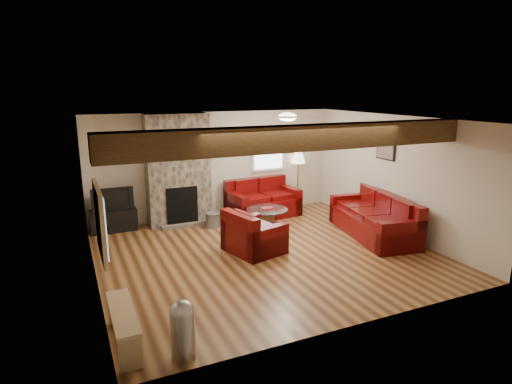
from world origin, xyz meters
TOP-DOWN VIEW (x-y plane):
  - room at (0.00, 0.00)m, footprint 8.00×8.00m
  - oak_beam at (0.00, -1.25)m, footprint 6.00×0.36m
  - chimney_breast at (-1.00, 2.49)m, footprint 1.40×0.67m
  - back_window at (1.35, 2.71)m, footprint 0.90×0.08m
  - hatch_window at (-2.96, -1.50)m, footprint 0.08×1.00m
  - ceiling_dome at (0.90, 0.90)m, footprint 0.40×0.40m
  - artwork_back at (0.15, 2.71)m, footprint 0.42×0.06m
  - artwork_right at (2.96, 0.30)m, footprint 0.06×0.55m
  - sofa_three at (2.48, -0.02)m, footprint 1.34×2.41m
  - loveseat at (0.99, 2.23)m, footprint 1.75×1.12m
  - armchair_red at (-0.15, 0.19)m, footprint 1.10×1.18m
  - coffee_table at (0.67, 1.33)m, footprint 0.91×0.91m
  - tv_cabinet at (-2.45, 2.53)m, footprint 0.96×0.39m
  - television at (-2.45, 2.53)m, footprint 0.87×0.11m
  - floor_lamp at (2.13, 2.55)m, footprint 0.37×0.37m
  - pine_bench at (-2.83, -1.95)m, footprint 0.28×1.18m
  - pedal_bin at (-2.24, -2.49)m, footprint 0.37×0.37m
  - coal_bucket at (-0.40, 1.92)m, footprint 0.36×0.36m

SIDE VIEW (x-z plane):
  - coal_bucket at x=-0.40m, z-range 0.00..0.34m
  - pine_bench at x=-2.83m, z-range 0.00..0.44m
  - coffee_table at x=0.67m, z-range -0.01..0.46m
  - tv_cabinet at x=-2.45m, z-range 0.00..0.48m
  - pedal_bin at x=-2.24m, z-range 0.00..0.71m
  - armchair_red at x=-0.15m, z-range 0.00..0.81m
  - sofa_three at x=2.48m, z-range 0.00..0.88m
  - loveseat at x=0.99m, z-range 0.00..0.89m
  - television at x=-2.45m, z-range 0.48..0.98m
  - chimney_breast at x=-1.00m, z-range -0.03..2.47m
  - floor_lamp at x=2.13m, z-range 0.51..1.95m
  - room at x=0.00m, z-range -2.75..5.25m
  - hatch_window at x=-2.96m, z-range 1.00..1.90m
  - back_window at x=1.35m, z-range 1.00..2.10m
  - artwork_back at x=0.15m, z-range 1.44..1.96m
  - artwork_right at x=2.96m, z-range 1.54..1.96m
  - oak_beam at x=0.00m, z-range 2.12..2.50m
  - ceiling_dome at x=0.90m, z-range 2.35..2.53m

